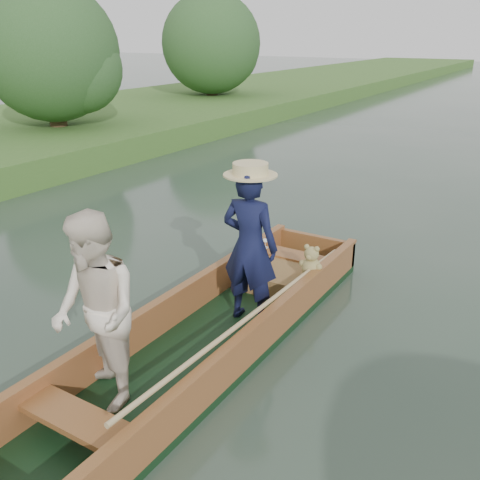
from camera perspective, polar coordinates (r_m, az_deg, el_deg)
The scene contains 3 objects.
ground at distance 5.32m, azimuth -3.48°, elevation -11.62°, with size 120.00×120.00×0.00m, color #283D30.
trees_far at distance 15.85m, azimuth 12.55°, elevation 18.96°, with size 23.04×11.76×4.35m.
punt at distance 4.95m, azimuth -5.04°, elevation -6.81°, with size 1.26×5.00×1.72m.
Camera 1 is at (2.61, -3.62, 2.89)m, focal length 40.00 mm.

